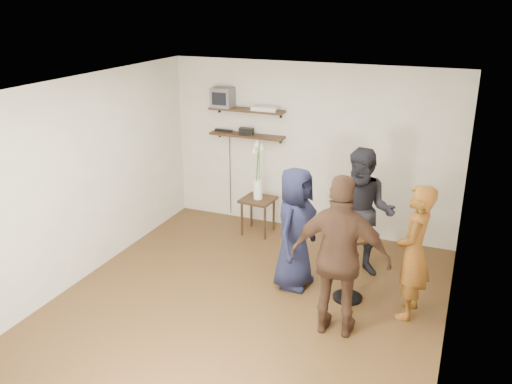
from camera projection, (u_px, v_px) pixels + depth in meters
room at (246, 204)px, 6.07m from camera, size 4.58×5.08×2.68m
shelf_upper at (247, 110)px, 8.30m from camera, size 1.20×0.25×0.04m
shelf_lower at (247, 135)px, 8.44m from camera, size 1.20×0.25×0.04m
crt_monitor at (223, 97)px, 8.38m from camera, size 0.32×0.30×0.30m
dvd_deck at (266, 108)px, 8.17m from camera, size 0.40×0.24×0.06m
radio at (246, 131)px, 8.42m from camera, size 0.22×0.10×0.10m
power_strip at (224, 130)px, 8.62m from camera, size 0.30×0.05×0.03m
side_table at (258, 204)px, 8.34m from camera, size 0.52×0.52×0.57m
vase_lilies at (258, 180)px, 8.20m from camera, size 0.19×0.20×0.96m
drinks_table at (350, 258)px, 6.46m from camera, size 0.47×0.47×0.87m
wine_glass_fl at (345, 224)px, 6.30m from camera, size 0.06×0.06×0.19m
wine_glass_fr at (357, 226)px, 6.27m from camera, size 0.06×0.06×0.19m
wine_glass_bl at (352, 220)px, 6.38m from camera, size 0.07×0.07×0.22m
wine_glass_br at (355, 224)px, 6.31m from camera, size 0.07×0.07×0.20m
person_plaid at (414, 252)px, 6.06m from camera, size 0.44×0.61×1.59m
person_dark at (363, 213)px, 7.00m from camera, size 0.85×0.67×1.71m
person_navy at (295, 228)px, 6.71m from camera, size 0.58×0.82×1.57m
person_brown at (340, 258)px, 5.70m from camera, size 1.09×0.51×1.81m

